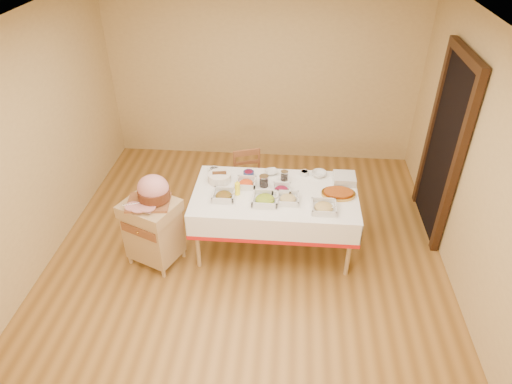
# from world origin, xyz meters

# --- Properties ---
(room_shell) EXTENTS (5.00, 5.00, 5.00)m
(room_shell) POSITION_xyz_m (0.00, 0.00, 1.30)
(room_shell) COLOR olive
(room_shell) RESTS_ON ground
(doorway) EXTENTS (0.09, 1.10, 2.20)m
(doorway) POSITION_xyz_m (2.20, 0.90, 1.11)
(doorway) COLOR black
(doorway) RESTS_ON ground
(dining_table) EXTENTS (1.82, 1.02, 0.76)m
(dining_table) POSITION_xyz_m (0.30, 0.30, 0.60)
(dining_table) COLOR tan
(dining_table) RESTS_ON ground
(butcher_cart) EXTENTS (0.70, 0.65, 0.79)m
(butcher_cart) POSITION_xyz_m (-1.02, -0.06, 0.45)
(butcher_cart) COLOR tan
(butcher_cart) RESTS_ON ground
(dining_chair) EXTENTS (0.47, 0.46, 0.83)m
(dining_chair) POSITION_xyz_m (-0.06, 1.00, 0.43)
(dining_chair) COLOR brown
(dining_chair) RESTS_ON ground
(ham_on_board) EXTENTS (0.47, 0.45, 0.31)m
(ham_on_board) POSITION_xyz_m (-0.97, -0.02, 0.93)
(ham_on_board) COLOR brown
(ham_on_board) RESTS_ON butcher_cart
(serving_dish_a) EXTENTS (0.24, 0.24, 0.11)m
(serving_dish_a) POSITION_xyz_m (-0.25, 0.15, 0.79)
(serving_dish_a) COLOR silver
(serving_dish_a) RESTS_ON dining_table
(serving_dish_b) EXTENTS (0.27, 0.27, 0.11)m
(serving_dish_b) POSITION_xyz_m (0.20, 0.11, 0.80)
(serving_dish_b) COLOR silver
(serving_dish_b) RESTS_ON dining_table
(serving_dish_c) EXTENTS (0.23, 0.23, 0.09)m
(serving_dish_c) POSITION_xyz_m (0.45, 0.15, 0.79)
(serving_dish_c) COLOR silver
(serving_dish_c) RESTS_ON dining_table
(serving_dish_d) EXTENTS (0.26, 0.26, 0.10)m
(serving_dish_d) POSITION_xyz_m (0.82, 0.03, 0.79)
(serving_dish_d) COLOR silver
(serving_dish_d) RESTS_ON dining_table
(serving_dish_e) EXTENTS (0.23, 0.22, 0.10)m
(serving_dish_e) POSITION_xyz_m (-0.03, 0.42, 0.79)
(serving_dish_e) COLOR silver
(serving_dish_e) RESTS_ON dining_table
(serving_dish_f) EXTENTS (0.21, 0.20, 0.10)m
(serving_dish_f) POSITION_xyz_m (0.37, 0.32, 0.79)
(serving_dish_f) COLOR silver
(serving_dish_f) RESTS_ON dining_table
(small_bowl_left) EXTENTS (0.12, 0.12, 0.05)m
(small_bowl_left) POSITION_xyz_m (-0.44, 0.67, 0.79)
(small_bowl_left) COLOR silver
(small_bowl_left) RESTS_ON dining_table
(small_bowl_mid) EXTENTS (0.13, 0.13, 0.05)m
(small_bowl_mid) POSITION_xyz_m (-0.03, 0.63, 0.79)
(small_bowl_mid) COLOR navy
(small_bowl_mid) RESTS_ON dining_table
(small_bowl_right) EXTENTS (0.10, 0.10, 0.05)m
(small_bowl_right) POSITION_xyz_m (0.62, 0.70, 0.79)
(small_bowl_right) COLOR silver
(small_bowl_right) RESTS_ON dining_table
(bowl_white_imported) EXTENTS (0.20, 0.20, 0.04)m
(bowl_white_imported) POSITION_xyz_m (0.24, 0.70, 0.78)
(bowl_white_imported) COLOR silver
(bowl_white_imported) RESTS_ON dining_table
(bowl_small_imported) EXTENTS (0.22, 0.22, 0.05)m
(bowl_small_imported) POSITION_xyz_m (0.79, 0.69, 0.79)
(bowl_small_imported) COLOR silver
(bowl_small_imported) RESTS_ON dining_table
(preserve_jar_left) EXTENTS (0.11, 0.11, 0.13)m
(preserve_jar_left) POSITION_xyz_m (0.17, 0.42, 0.82)
(preserve_jar_left) COLOR silver
(preserve_jar_left) RESTS_ON dining_table
(preserve_jar_right) EXTENTS (0.09, 0.09, 0.11)m
(preserve_jar_right) POSITION_xyz_m (0.39, 0.57, 0.81)
(preserve_jar_right) COLOR silver
(preserve_jar_right) RESTS_ON dining_table
(mustard_bottle) EXTENTS (0.06, 0.06, 0.18)m
(mustard_bottle) POSITION_xyz_m (-0.11, 0.24, 0.84)
(mustard_bottle) COLOR #FFF11A
(mustard_bottle) RESTS_ON dining_table
(bread_basket) EXTENTS (0.27, 0.27, 0.12)m
(bread_basket) POSITION_xyz_m (-0.35, 0.49, 0.81)
(bread_basket) COLOR silver
(bread_basket) RESTS_ON dining_table
(plate_stack) EXTENTS (0.25, 0.25, 0.09)m
(plate_stack) POSITION_xyz_m (1.07, 0.59, 0.80)
(plate_stack) COLOR silver
(plate_stack) RESTS_ON dining_table
(brass_platter) EXTENTS (0.38, 0.27, 0.05)m
(brass_platter) POSITION_xyz_m (0.99, 0.31, 0.78)
(brass_platter) COLOR #BB8B34
(brass_platter) RESTS_ON dining_table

